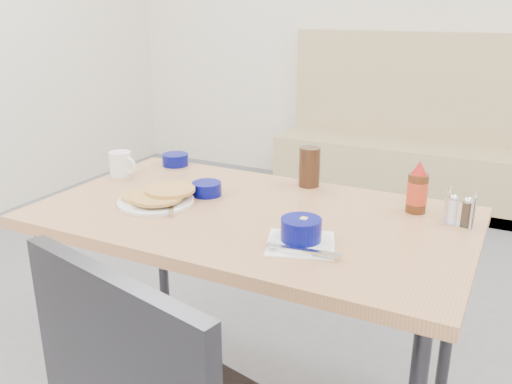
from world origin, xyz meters
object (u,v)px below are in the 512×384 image
at_px(dining_table, 251,229).
at_px(condiment_caddy, 459,213).
at_px(pancake_plate, 157,198).
at_px(amber_tumbler, 309,167).
at_px(coffee_mug, 121,164).
at_px(syrup_bottle, 417,190).
at_px(creamer_bowl, 175,160).
at_px(butter_bowl, 207,189).
at_px(booth_bench, 408,154).
at_px(grits_setting, 301,234).

bearing_deg(dining_table, condiment_caddy, 17.36).
xyz_separation_m(pancake_plate, amber_tumbler, (0.39, 0.41, 0.05)).
height_order(coffee_mug, syrup_bottle, syrup_bottle).
distance_m(creamer_bowl, butter_bowl, 0.41).
height_order(booth_bench, amber_tumbler, booth_bench).
height_order(dining_table, grits_setting, grits_setting).
distance_m(coffee_mug, grits_setting, 0.92).
bearing_deg(syrup_bottle, amber_tumbler, 167.01).
height_order(coffee_mug, condiment_caddy, condiment_caddy).
distance_m(booth_bench, pancake_plate, 2.66).
distance_m(coffee_mug, amber_tumbler, 0.74).
height_order(grits_setting, condiment_caddy, condiment_caddy).
height_order(dining_table, butter_bowl, butter_bowl).
distance_m(coffee_mug, syrup_bottle, 1.12).
bearing_deg(pancake_plate, condiment_caddy, 15.48).
relative_size(booth_bench, syrup_bottle, 10.98).
distance_m(dining_table, pancake_plate, 0.34).
bearing_deg(coffee_mug, syrup_bottle, 6.52).
bearing_deg(syrup_bottle, condiment_caddy, -20.45).
relative_size(butter_bowl, condiment_caddy, 0.93).
bearing_deg(creamer_bowl, butter_bowl, -39.44).
bearing_deg(grits_setting, booth_bench, 95.13).
height_order(amber_tumbler, condiment_caddy, amber_tumbler).
relative_size(grits_setting, condiment_caddy, 2.32).
relative_size(pancake_plate, condiment_caddy, 2.39).
bearing_deg(dining_table, coffee_mug, 169.49).
bearing_deg(grits_setting, syrup_bottle, 59.95).
height_order(coffee_mug, butter_bowl, coffee_mug).
bearing_deg(amber_tumbler, pancake_plate, -133.92).
relative_size(coffee_mug, amber_tumbler, 0.86).
distance_m(booth_bench, amber_tumbler, 2.25).
bearing_deg(grits_setting, condiment_caddy, 43.42).
xyz_separation_m(dining_table, amber_tumbler, (0.07, 0.34, 0.14)).
xyz_separation_m(condiment_caddy, syrup_bottle, (-0.14, 0.05, 0.04)).
bearing_deg(butter_bowl, condiment_caddy, 7.87).
bearing_deg(amber_tumbler, booth_bench, 91.75).
bearing_deg(dining_table, syrup_bottle, 27.16).
xyz_separation_m(pancake_plate, grits_setting, (0.57, -0.09, 0.01)).
relative_size(condiment_caddy, syrup_bottle, 0.65).
xyz_separation_m(amber_tumbler, condiment_caddy, (0.55, -0.15, -0.03)).
distance_m(booth_bench, creamer_bowl, 2.30).
bearing_deg(booth_bench, syrup_bottle, -78.21).
relative_size(dining_table, syrup_bottle, 8.09).
xyz_separation_m(creamer_bowl, syrup_bottle, (1.01, -0.09, 0.05)).
xyz_separation_m(dining_table, syrup_bottle, (0.48, 0.25, 0.14)).
height_order(butter_bowl, amber_tumbler, amber_tumbler).
distance_m(creamer_bowl, syrup_bottle, 1.02).
distance_m(dining_table, syrup_bottle, 0.55).
distance_m(pancake_plate, grits_setting, 0.58).
height_order(grits_setting, butter_bowl, grits_setting).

